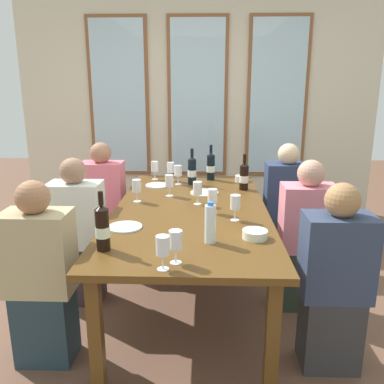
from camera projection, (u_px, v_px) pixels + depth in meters
ground_plane at (191, 300)px, 3.11m from camera, size 12.00×12.00×0.00m
back_wall_with_windows at (198, 98)px, 4.86m from camera, size 4.30×0.10×2.90m
dining_table at (191, 217)px, 2.94m from camera, size 1.10×2.15×0.74m
white_plate_0 at (158, 185)px, 3.57m from camera, size 0.21×0.21×0.01m
white_plate_1 at (204, 193)px, 3.33m from camera, size 0.23×0.23×0.01m
white_plate_2 at (125, 227)px, 2.53m from camera, size 0.22×0.22×0.01m
wine_bottle_0 at (244, 176)px, 3.41m from camera, size 0.08×0.08×0.31m
wine_bottle_1 at (211, 166)px, 3.77m from camera, size 0.08×0.08×0.33m
wine_bottle_2 at (192, 171)px, 3.59m from camera, size 0.08×0.08×0.32m
wine_bottle_3 at (102, 228)px, 2.16m from camera, size 0.08×0.08×0.33m
tasting_bowl_0 at (241, 178)px, 3.73m from camera, size 0.12×0.12×0.05m
tasting_bowl_1 at (255, 234)px, 2.35m from camera, size 0.15×0.15×0.05m
water_bottle at (210, 224)px, 2.27m from camera, size 0.06×0.06×0.24m
wine_glass_0 at (171, 168)px, 3.72m from camera, size 0.07×0.07×0.17m
wine_glass_1 at (169, 182)px, 3.21m from camera, size 0.07×0.07×0.17m
wine_glass_2 at (163, 247)px, 1.93m from camera, size 0.07×0.07×0.17m
wine_glass_3 at (235, 203)px, 2.63m from camera, size 0.07×0.07×0.17m
wine_glass_4 at (213, 196)px, 2.78m from camera, size 0.07×0.07×0.17m
wine_glass_5 at (178, 172)px, 3.59m from camera, size 0.07×0.07×0.17m
wine_glass_6 at (137, 186)px, 3.06m from camera, size 0.07×0.07×0.17m
wine_glass_7 at (176, 241)px, 2.00m from camera, size 0.07×0.07×0.17m
wine_glass_8 at (198, 189)px, 2.99m from camera, size 0.07×0.07×0.17m
wine_glass_9 at (155, 167)px, 3.77m from camera, size 0.07×0.07×0.17m
seated_person_0 at (78, 235)px, 2.99m from camera, size 0.38×0.24×1.11m
seated_person_1 at (306, 239)px, 2.91m from camera, size 0.38×0.24×1.11m
seated_person_2 at (104, 205)px, 3.73m from camera, size 0.38×0.24×1.11m
seated_person_3 at (285, 207)px, 3.67m from camera, size 0.38×0.24×1.11m
seated_person_4 at (41, 279)px, 2.32m from camera, size 0.38×0.24×1.11m
seated_person_5 at (334, 284)px, 2.27m from camera, size 0.38×0.24×1.11m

